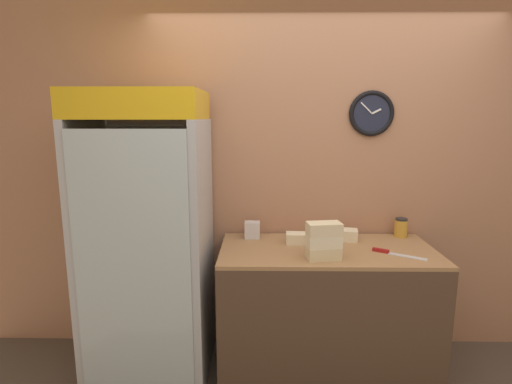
% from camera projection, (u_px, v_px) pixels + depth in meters
% --- Properties ---
extents(wall_back, '(5.20, 0.09, 2.70)m').
position_uv_depth(wall_back, '(321.00, 175.00, 3.01)').
color(wall_back, '#AD7A5B').
rests_on(wall_back, ground_plane).
extents(prep_counter, '(1.44, 0.70, 0.91)m').
position_uv_depth(prep_counter, '(325.00, 310.00, 2.79)').
color(prep_counter, '#4C3828').
rests_on(prep_counter, ground_plane).
extents(beverage_cooler, '(0.80, 0.70, 1.95)m').
position_uv_depth(beverage_cooler, '(150.00, 223.00, 2.74)').
color(beverage_cooler, '#B2B7BC').
rests_on(beverage_cooler, ground_plane).
extents(sandwich_stack_bottom, '(0.23, 0.15, 0.08)m').
position_uv_depth(sandwich_stack_bottom, '(323.00, 253.00, 2.50)').
color(sandwich_stack_bottom, beige).
rests_on(sandwich_stack_bottom, prep_counter).
extents(sandwich_stack_middle, '(0.22, 0.15, 0.08)m').
position_uv_depth(sandwich_stack_middle, '(324.00, 241.00, 2.48)').
color(sandwich_stack_middle, beige).
rests_on(sandwich_stack_middle, sandwich_stack_bottom).
extents(sandwich_stack_top, '(0.22, 0.15, 0.08)m').
position_uv_depth(sandwich_stack_top, '(324.00, 229.00, 2.47)').
color(sandwich_stack_top, beige).
rests_on(sandwich_stack_top, sandwich_stack_middle).
extents(sandwich_flat_left, '(0.20, 0.11, 0.08)m').
position_uv_depth(sandwich_flat_left, '(300.00, 238.00, 2.80)').
color(sandwich_flat_left, beige).
rests_on(sandwich_flat_left, prep_counter).
extents(sandwich_flat_right, '(0.24, 0.15, 0.08)m').
position_uv_depth(sandwich_flat_right, '(341.00, 235.00, 2.88)').
color(sandwich_flat_right, beige).
rests_on(sandwich_flat_right, prep_counter).
extents(chefs_knife, '(0.31, 0.21, 0.02)m').
position_uv_depth(chefs_knife, '(391.00, 253.00, 2.59)').
color(chefs_knife, silver).
rests_on(chefs_knife, prep_counter).
extents(condiment_jar, '(0.09, 0.09, 0.14)m').
position_uv_depth(condiment_jar, '(401.00, 228.00, 2.95)').
color(condiment_jar, gold).
rests_on(condiment_jar, prep_counter).
extents(napkin_dispenser, '(0.11, 0.09, 0.12)m').
position_uv_depth(napkin_dispenser, '(252.00, 230.00, 2.93)').
color(napkin_dispenser, silver).
rests_on(napkin_dispenser, prep_counter).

